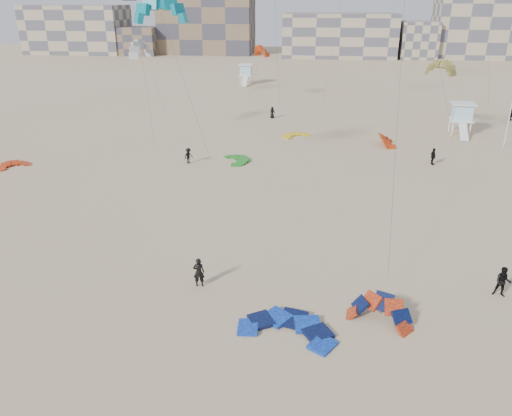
# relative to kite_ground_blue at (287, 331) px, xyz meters

# --- Properties ---
(ground) EXTENTS (320.00, 320.00, 0.00)m
(ground) POSITION_rel_kite_ground_blue_xyz_m (-4.25, 2.97, 0.00)
(ground) COLOR tan
(ground) RESTS_ON ground
(kite_ground_blue) EXTENTS (5.75, 5.92, 0.90)m
(kite_ground_blue) POSITION_rel_kite_ground_blue_xyz_m (0.00, 0.00, 0.00)
(kite_ground_blue) COLOR blue
(kite_ground_blue) RESTS_ON ground
(kite_ground_orange) EXTENTS (4.49, 4.51, 3.45)m
(kite_ground_orange) POSITION_rel_kite_ground_blue_xyz_m (4.88, 1.57, 0.00)
(kite_ground_orange) COLOR #FC421B
(kite_ground_orange) RESTS_ON ground
(kite_ground_red) EXTENTS (4.55, 4.52, 1.34)m
(kite_ground_red) POSITION_rel_kite_ground_blue_xyz_m (-30.16, 24.06, 0.00)
(kite_ground_red) COLOR red
(kite_ground_red) RESTS_ON ground
(kite_ground_green) EXTENTS (4.95, 4.82, 0.95)m
(kite_ground_green) POSITION_rel_kite_ground_blue_xyz_m (-7.51, 28.97, 0.00)
(kite_ground_green) COLOR #1D9024
(kite_ground_green) RESTS_ON ground
(kite_ground_red_far) EXTENTS (3.84, 3.77, 3.72)m
(kite_ground_red_far) POSITION_rel_kite_ground_blue_xyz_m (9.29, 37.36, 0.00)
(kite_ground_red_far) COLOR red
(kite_ground_red_far) RESTS_ON ground
(kite_ground_yellow) EXTENTS (4.91, 4.95, 0.60)m
(kite_ground_yellow) POSITION_rel_kite_ground_blue_xyz_m (-1.72, 40.07, 0.00)
(kite_ground_yellow) COLOR yellow
(kite_ground_yellow) RESTS_ON ground
(kitesurfer_main) EXTENTS (0.74, 0.53, 1.88)m
(kitesurfer_main) POSITION_rel_kite_ground_blue_xyz_m (-5.64, 3.85, 0.94)
(kitesurfer_main) COLOR black
(kitesurfer_main) RESTS_ON ground
(kitesurfer_b) EXTENTS (1.06, 0.92, 1.88)m
(kitesurfer_b) POSITION_rel_kite_ground_blue_xyz_m (12.22, 5.00, 0.94)
(kitesurfer_b) COLOR black
(kitesurfer_b) RESTS_ON ground
(kitesurfer_c) EXTENTS (1.13, 1.23, 1.66)m
(kitesurfer_c) POSITION_rel_kite_ground_blue_xyz_m (-12.36, 27.50, 0.83)
(kitesurfer_c) COLOR black
(kitesurfer_c) RESTS_ON ground
(kitesurfer_d) EXTENTS (0.65, 1.12, 1.79)m
(kitesurfer_d) POSITION_rel_kite_ground_blue_xyz_m (13.14, 30.30, 0.89)
(kitesurfer_d) COLOR black
(kitesurfer_d) RESTS_ON ground
(kitesurfer_e) EXTENTS (0.91, 0.74, 1.62)m
(kitesurfer_e) POSITION_rel_kite_ground_blue_xyz_m (-5.66, 49.91, 0.81)
(kitesurfer_e) COLOR black
(kitesurfer_e) RESTS_ON ground
(kitesurfer_f) EXTENTS (0.91, 1.70, 1.74)m
(kitesurfer_f) POSITION_rel_kite_ground_blue_xyz_m (28.26, 52.89, 0.87)
(kitesurfer_f) COLOR black
(kitesurfer_f) RESTS_ON ground
(kite_fly_teal_a) EXTENTS (5.24, 7.81, 15.64)m
(kite_fly_teal_a) POSITION_rel_kite_ground_blue_xyz_m (-12.11, 20.51, 15.09)
(kite_fly_teal_a) COLOR #0A7C9A
(kite_fly_teal_a) RESTS_ON ground
(kite_fly_grey) EXTENTS (5.36, 8.98, 10.71)m
(kite_fly_grey) POSITION_rel_kite_ground_blue_xyz_m (-20.13, 37.42, 10.39)
(kite_fly_grey) COLOR silver
(kite_fly_grey) RESTS_ON ground
(kite_fly_olive) EXTENTS (4.88, 10.48, 8.71)m
(kite_fly_olive) POSITION_rel_kite_ground_blue_xyz_m (15.40, 42.72, 8.18)
(kite_fly_olive) COLOR olive
(kite_fly_olive) RESTS_ON ground
(kite_fly_red) EXTENTS (4.71, 4.68, 8.36)m
(kite_fly_red) POSITION_rel_kite_ground_blue_xyz_m (-8.71, 62.23, 8.00)
(kite_fly_red) COLOR red
(kite_fly_red) RESTS_ON ground
(lifeguard_tower_near) EXTENTS (2.98, 5.52, 3.99)m
(lifeguard_tower_near) POSITION_rel_kite_ground_blue_xyz_m (19.04, 43.86, 1.98)
(lifeguard_tower_near) COLOR white
(lifeguard_tower_near) RESTS_ON ground
(lifeguard_tower_far) EXTENTS (2.87, 5.36, 3.89)m
(lifeguard_tower_far) POSITION_rel_kite_ground_blue_xyz_m (-13.90, 79.79, 1.93)
(lifeguard_tower_far) COLOR white
(lifeguard_tower_far) RESTS_ON ground
(flagpole) EXTENTS (0.69, 0.11, 8.47)m
(flagpole) POSITION_rel_kite_ground_blue_xyz_m (22.91, 38.55, 4.44)
(flagpole) COLOR white
(flagpole) RESTS_ON ground
(condo_west_a) EXTENTS (30.00, 15.00, 14.00)m
(condo_west_a) POSITION_rel_kite_ground_blue_xyz_m (-74.25, 132.97, 7.00)
(condo_west_a) COLOR tan
(condo_west_a) RESTS_ON ground
(condo_west_b) EXTENTS (28.00, 14.00, 18.00)m
(condo_west_b) POSITION_rel_kite_ground_blue_xyz_m (-34.25, 136.97, 9.00)
(condo_west_b) COLOR brown
(condo_west_b) RESTS_ON ground
(condo_mid) EXTENTS (32.00, 16.00, 12.00)m
(condo_mid) POSITION_rel_kite_ground_blue_xyz_m (5.75, 132.97, 6.00)
(condo_mid) COLOR tan
(condo_mid) RESTS_ON ground
(condo_east) EXTENTS (26.00, 14.00, 16.00)m
(condo_east) POSITION_rel_kite_ground_blue_xyz_m (45.75, 134.97, 8.00)
(condo_east) COLOR tan
(condo_east) RESTS_ON ground
(condo_fill_left) EXTENTS (12.00, 10.00, 8.00)m
(condo_fill_left) POSITION_rel_kite_ground_blue_xyz_m (-54.25, 130.97, 4.00)
(condo_fill_left) COLOR brown
(condo_fill_left) RESTS_ON ground
(condo_fill_right) EXTENTS (10.00, 10.00, 10.00)m
(condo_fill_right) POSITION_rel_kite_ground_blue_xyz_m (27.75, 130.97, 5.00)
(condo_fill_right) COLOR tan
(condo_fill_right) RESTS_ON ground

